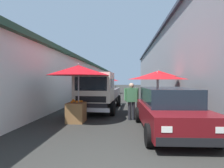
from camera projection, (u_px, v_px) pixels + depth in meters
ground at (124, 99)px, 15.90m from camera, size 90.00×90.00×0.00m
building_left_whitewash at (58, 79)px, 18.69m from camera, size 49.80×7.50×3.58m
building_right_concrete at (196, 63)px, 17.47m from camera, size 49.80×7.50×6.77m
fruit_stall_near_left at (109, 81)px, 21.91m from camera, size 2.44×2.44×2.13m
fruit_stall_near_right at (158, 82)px, 8.31m from camera, size 2.83×2.83×2.13m
fruit_stall_mid_lane at (96, 80)px, 13.88m from camera, size 2.64×2.64×2.13m
fruit_stall_far_right at (78, 76)px, 7.20m from camera, size 2.57×2.57×2.41m
fruit_stall_far_left at (158, 78)px, 11.67m from camera, size 2.41×2.41×2.42m
hatchback_car at (168, 110)px, 5.80m from camera, size 3.98×2.05×1.45m
delivery_truck at (98, 93)px, 9.18m from camera, size 5.00×2.16×2.08m
vendor_by_crates at (131, 99)px, 7.50m from camera, size 0.30×0.62×1.59m
vendor_in_shade at (90, 91)px, 12.54m from camera, size 0.27×0.62×1.56m
parked_scooter at (157, 96)px, 13.37m from camera, size 1.68×0.51×1.14m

